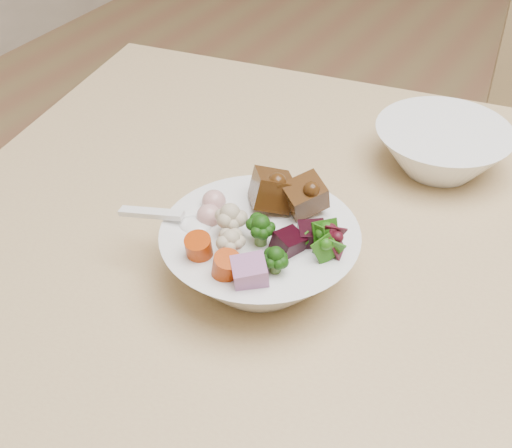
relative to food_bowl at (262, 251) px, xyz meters
The scene contains 3 objects.
food_bowl is the anchor object (origin of this frame).
soup_spoon 0.08m from the food_bowl, 159.74° to the right, with size 0.10×0.04×0.02m.
side_bowl 0.30m from the food_bowl, 73.15° to the left, with size 0.16×0.16×0.05m, color white, non-canonical shape.
Camera 1 is at (-0.26, -0.65, 1.25)m, focal length 50.00 mm.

